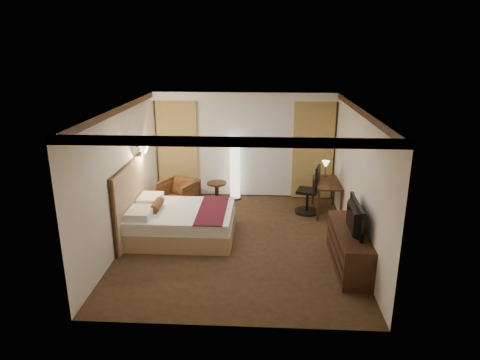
# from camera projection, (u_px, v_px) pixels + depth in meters

# --- Properties ---
(floor) EXTENTS (4.50, 5.50, 0.01)m
(floor) POSITION_uv_depth(u_px,v_px,m) (239.00, 240.00, 8.63)
(floor) COLOR #332213
(floor) RESTS_ON ground
(ceiling) EXTENTS (4.50, 5.50, 0.01)m
(ceiling) POSITION_uv_depth(u_px,v_px,m) (239.00, 106.00, 7.80)
(ceiling) COLOR white
(ceiling) RESTS_ON back_wall
(back_wall) EXTENTS (4.50, 0.02, 2.70)m
(back_wall) POSITION_uv_depth(u_px,v_px,m) (245.00, 144.00, 10.83)
(back_wall) COLOR beige
(back_wall) RESTS_ON floor
(left_wall) EXTENTS (0.02, 5.50, 2.70)m
(left_wall) POSITION_uv_depth(u_px,v_px,m) (124.00, 175.00, 8.33)
(left_wall) COLOR beige
(left_wall) RESTS_ON floor
(right_wall) EXTENTS (0.02, 5.50, 2.70)m
(right_wall) POSITION_uv_depth(u_px,v_px,m) (357.00, 178.00, 8.10)
(right_wall) COLOR beige
(right_wall) RESTS_ON floor
(crown_molding) EXTENTS (4.50, 5.50, 0.12)m
(crown_molding) POSITION_uv_depth(u_px,v_px,m) (239.00, 109.00, 7.82)
(crown_molding) COLOR black
(crown_molding) RESTS_ON ceiling
(soffit) EXTENTS (4.50, 0.50, 0.20)m
(soffit) POSITION_uv_depth(u_px,v_px,m) (245.00, 95.00, 10.21)
(soffit) COLOR white
(soffit) RESTS_ON ceiling
(curtain_sheer) EXTENTS (2.48, 0.04, 2.45)m
(curtain_sheer) POSITION_uv_depth(u_px,v_px,m) (245.00, 149.00, 10.78)
(curtain_sheer) COLOR silver
(curtain_sheer) RESTS_ON back_wall
(curtain_left_drape) EXTENTS (1.00, 0.14, 2.45)m
(curtain_left_drape) POSITION_uv_depth(u_px,v_px,m) (178.00, 148.00, 10.81)
(curtain_left_drape) COLOR tan
(curtain_left_drape) RESTS_ON back_wall
(curtain_right_drape) EXTENTS (1.00, 0.14, 2.45)m
(curtain_right_drape) POSITION_uv_depth(u_px,v_px,m) (313.00, 150.00, 10.64)
(curtain_right_drape) COLOR tan
(curtain_right_drape) RESTS_ON back_wall
(wall_sconce) EXTENTS (0.24, 0.24, 0.24)m
(wall_sconce) POSITION_uv_depth(u_px,v_px,m) (144.00, 150.00, 9.12)
(wall_sconce) COLOR white
(wall_sconce) RESTS_ON left_wall
(bed) EXTENTS (2.06, 1.61, 0.60)m
(bed) POSITION_uv_depth(u_px,v_px,m) (183.00, 223.00, 8.70)
(bed) COLOR white
(bed) RESTS_ON floor
(headboard) EXTENTS (0.12, 1.91, 1.50)m
(headboard) POSITION_uv_depth(u_px,v_px,m) (131.00, 201.00, 8.62)
(headboard) COLOR tan
(headboard) RESTS_ON floor
(armchair) EXTENTS (1.00, 0.97, 0.79)m
(armchair) POSITION_uv_depth(u_px,v_px,m) (179.00, 193.00, 10.14)
(armchair) COLOR #4D2517
(armchair) RESTS_ON floor
(side_table) EXTENTS (0.49, 0.49, 0.53)m
(side_table) POSITION_uv_depth(u_px,v_px,m) (217.00, 193.00, 10.56)
(side_table) COLOR black
(side_table) RESTS_ON floor
(floor_lamp) EXTENTS (0.33, 0.33, 1.59)m
(floor_lamp) POSITION_uv_depth(u_px,v_px,m) (235.00, 169.00, 10.71)
(floor_lamp) COLOR white
(floor_lamp) RESTS_ON floor
(desk) EXTENTS (0.55, 1.14, 0.75)m
(desk) POSITION_uv_depth(u_px,v_px,m) (326.00, 197.00, 9.95)
(desk) COLOR black
(desk) RESTS_ON floor
(desk_lamp) EXTENTS (0.18, 0.18, 0.34)m
(desk_lamp) POSITION_uv_depth(u_px,v_px,m) (325.00, 170.00, 10.18)
(desk_lamp) COLOR #FFD899
(desk_lamp) RESTS_ON desk
(office_chair) EXTENTS (0.69, 0.69, 1.15)m
(office_chair) POSITION_uv_depth(u_px,v_px,m) (308.00, 189.00, 9.86)
(office_chair) COLOR black
(office_chair) RESTS_ON floor
(dresser) EXTENTS (0.50, 1.81, 0.70)m
(dresser) POSITION_uv_depth(u_px,v_px,m) (349.00, 248.00, 7.54)
(dresser) COLOR black
(dresser) RESTS_ON floor
(television) EXTENTS (0.64, 1.09, 0.14)m
(television) POSITION_uv_depth(u_px,v_px,m) (350.00, 213.00, 7.34)
(television) COLOR black
(television) RESTS_ON dresser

